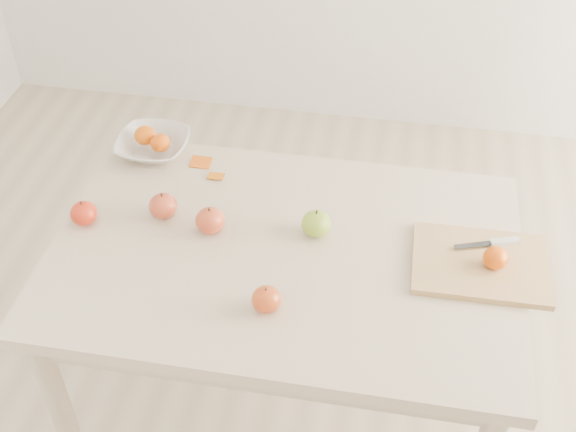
# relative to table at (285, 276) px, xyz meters

# --- Properties ---
(ground) EXTENTS (3.50, 3.50, 0.00)m
(ground) POSITION_rel_table_xyz_m (0.00, 0.00, -0.65)
(ground) COLOR #C6B293
(ground) RESTS_ON ground
(table) EXTENTS (1.20, 0.80, 0.75)m
(table) POSITION_rel_table_xyz_m (0.00, 0.00, 0.00)
(table) COLOR beige
(table) RESTS_ON ground
(cutting_board) EXTENTS (0.34, 0.25, 0.02)m
(cutting_board) POSITION_rel_table_xyz_m (0.49, 0.02, 0.11)
(cutting_board) COLOR tan
(cutting_board) RESTS_ON table
(board_tangerine) EXTENTS (0.06, 0.06, 0.05)m
(board_tangerine) POSITION_rel_table_xyz_m (0.52, 0.01, 0.14)
(board_tangerine) COLOR #D46507
(board_tangerine) RESTS_ON cutting_board
(fruit_bowl) EXTENTS (0.21, 0.21, 0.05)m
(fruit_bowl) POSITION_rel_table_xyz_m (-0.46, 0.34, 0.12)
(fruit_bowl) COLOR silver
(fruit_bowl) RESTS_ON table
(bowl_tangerine_near) EXTENTS (0.06, 0.06, 0.06)m
(bowl_tangerine_near) POSITION_rel_table_xyz_m (-0.48, 0.35, 0.15)
(bowl_tangerine_near) COLOR #D65607
(bowl_tangerine_near) RESTS_ON fruit_bowl
(bowl_tangerine_far) EXTENTS (0.06, 0.06, 0.05)m
(bowl_tangerine_far) POSITION_rel_table_xyz_m (-0.43, 0.32, 0.15)
(bowl_tangerine_far) COLOR #E84808
(bowl_tangerine_far) RESTS_ON fruit_bowl
(orange_peel_a) EXTENTS (0.06, 0.04, 0.01)m
(orange_peel_a) POSITION_rel_table_xyz_m (-0.30, 0.31, 0.10)
(orange_peel_a) COLOR #CB570E
(orange_peel_a) RESTS_ON table
(orange_peel_b) EXTENTS (0.05, 0.04, 0.01)m
(orange_peel_b) POSITION_rel_table_xyz_m (-0.25, 0.25, 0.10)
(orange_peel_b) COLOR #CB670E
(orange_peel_b) RESTS_ON table
(paring_knife) EXTENTS (0.17, 0.07, 0.01)m
(paring_knife) POSITION_rel_table_xyz_m (0.54, 0.09, 0.12)
(paring_knife) COLOR silver
(paring_knife) RESTS_ON cutting_board
(apple_green) EXTENTS (0.08, 0.08, 0.07)m
(apple_green) POSITION_rel_table_xyz_m (0.07, 0.07, 0.13)
(apple_green) COLOR #659C21
(apple_green) RESTS_ON table
(apple_red_e) EXTENTS (0.07, 0.07, 0.06)m
(apple_red_e) POSITION_rel_table_xyz_m (-0.01, -0.20, 0.13)
(apple_red_e) COLOR #A81F16
(apple_red_e) RESTS_ON table
(apple_red_b) EXTENTS (0.08, 0.08, 0.07)m
(apple_red_b) POSITION_rel_table_xyz_m (-0.20, 0.04, 0.13)
(apple_red_b) COLOR maroon
(apple_red_b) RESTS_ON table
(apple_red_a) EXTENTS (0.08, 0.08, 0.07)m
(apple_red_a) POSITION_rel_table_xyz_m (-0.34, 0.07, 0.13)
(apple_red_a) COLOR #A0241B
(apple_red_a) RESTS_ON table
(apple_red_d) EXTENTS (0.07, 0.07, 0.06)m
(apple_red_d) POSITION_rel_table_xyz_m (-0.54, 0.01, 0.13)
(apple_red_d) COLOR #A00C0F
(apple_red_d) RESTS_ON table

